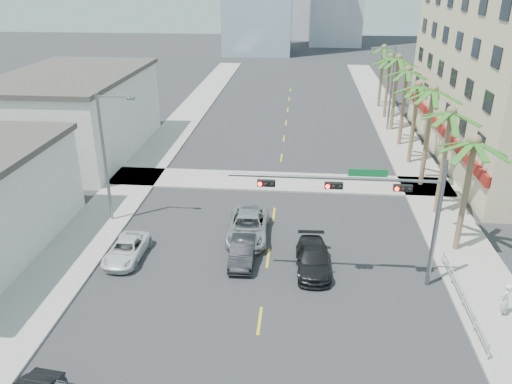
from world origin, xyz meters
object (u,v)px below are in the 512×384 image
car_parked_far (127,250)px  car_lane_center (248,226)px  car_lane_left (243,251)px  car_lane_right (313,259)px  traffic_signal_mast (377,200)px  pedestrian (505,300)px

car_parked_far → car_lane_center: bearing=27.1°
car_lane_left → car_lane_right: (4.18, -0.53, 0.01)m
car_lane_right → car_lane_left: bearing=170.2°
traffic_signal_mast → car_lane_center: size_ratio=2.01×
traffic_signal_mast → car_lane_left: 8.66m
traffic_signal_mast → pedestrian: 7.91m
traffic_signal_mast → car_lane_center: bearing=147.8°
traffic_signal_mast → car_lane_left: bearing=167.5°
car_lane_right → pedestrian: size_ratio=2.59×
traffic_signal_mast → pedestrian: size_ratio=6.13×
car_lane_center → car_lane_right: 5.46m
car_lane_right → traffic_signal_mast: bearing=-21.9°
traffic_signal_mast → car_lane_right: size_ratio=2.36×
car_lane_center → pedestrian: pedestrian is taller
traffic_signal_mast → car_lane_right: 5.48m
car_parked_far → pedestrian: (20.64, -3.78, 0.47)m
car_lane_right → pedestrian: 10.12m
car_parked_far → car_lane_center: car_lane_center is taller
car_lane_left → pedestrian: pedestrian is taller
traffic_signal_mast → pedestrian: (6.33, -2.54, -4.01)m
car_lane_left → car_parked_far: bearing=-178.3°
car_parked_far → car_lane_center: size_ratio=0.77×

